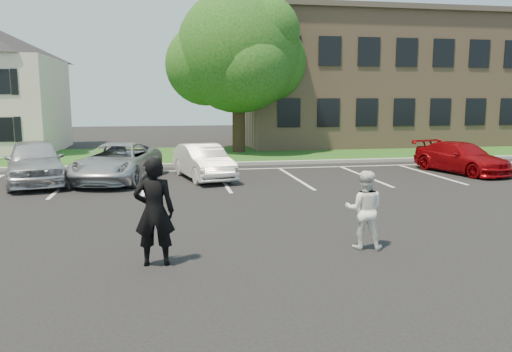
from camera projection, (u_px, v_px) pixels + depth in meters
The scene contains 12 objects.
ground_plane at pixel (264, 240), 10.79m from camera, with size 90.00×90.00×0.00m, color black.
curb at pixel (212, 164), 22.44m from camera, with size 40.00×0.30×0.15m, color #979791.
grass_strip at pixel (205, 155), 26.33m from camera, with size 44.00×8.00×0.08m, color #17400B.
stall_lines at pixel (255, 175), 19.73m from camera, with size 34.00×5.36×0.01m.
office_building at pixel (402, 81), 34.00m from camera, with size 22.40×10.40×8.30m.
tree at pixel (240, 54), 26.91m from camera, with size 7.80×7.20×8.80m.
man_black_suit at pixel (154, 212), 9.04m from camera, with size 0.73×0.48×2.01m, color black.
man_white_shirt at pixel (364, 210), 10.10m from camera, with size 0.78×0.61×1.61m, color white.
car_silver_west at pixel (35, 162), 17.70m from camera, with size 1.89×4.70×1.60m, color silver.
car_silver_minivan at pixel (118, 162), 18.32m from camera, with size 2.29×4.97×1.38m, color #AEB0B6.
car_white_sedan at pixel (203, 162), 18.79m from camera, with size 1.38×3.97×1.31m, color silver.
car_red_compact at pixel (461, 158), 20.32m from camera, with size 1.74×4.28×1.24m, color maroon.
Camera 1 is at (-2.06, -10.24, 3.06)m, focal length 35.00 mm.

